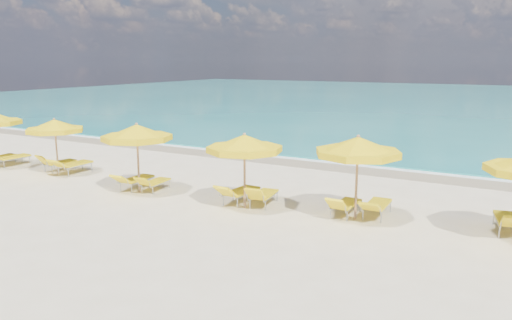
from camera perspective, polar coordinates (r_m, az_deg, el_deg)
The scene contains 20 objects.
ground_plane at distance 16.95m, azimuth -2.50°, elevation -4.86°, with size 120.00×120.00×0.00m, color beige.
ocean at distance 62.58m, azimuth 21.56°, elevation 6.28°, with size 120.00×80.00×0.30m, color #167C7A.
wet_sand_band at distance 23.37m, azimuth 7.13°, elevation -0.39°, with size 120.00×2.60×0.01m, color tan.
foam_line at distance 24.10m, azimuth 7.85°, elevation -0.05°, with size 120.00×1.20×0.03m, color white.
whitecap_near at distance 34.43m, azimuth 4.00°, elevation 3.47°, with size 14.00×0.36×0.05m, color white.
umbrella_1 at distance 22.37m, azimuth -22.02°, elevation 3.59°, with size 3.04×3.04×2.37m.
umbrella_2 at distance 18.27m, azimuth -13.47°, elevation 3.00°, with size 2.63×2.63×2.55m.
umbrella_3 at distance 15.81m, azimuth -1.33°, elevation 1.83°, with size 2.74×2.74×2.48m.
umbrella_4 at distance 14.97m, azimuth 11.57°, elevation 1.42°, with size 2.73×2.73×2.59m.
lounger_0_left at distance 25.99m, azimuth -27.16°, elevation 0.07°, with size 0.58×1.63×0.71m.
lounger_0_right at distance 25.26m, azimuth -26.07°, elevation -0.06°, with size 0.75×1.91×0.81m.
lounger_1_left at distance 23.33m, azimuth -21.55°, elevation -0.59°, with size 0.74×1.72×0.83m.
lounger_1_right at distance 22.51m, azimuth -20.04°, elevation -0.85°, with size 0.69×1.97×0.80m.
lounger_2_left at distance 19.14m, azimuth -13.55°, elevation -2.59°, with size 0.66×1.85×0.76m.
lounger_2_right at distance 18.73m, azimuth -11.44°, elevation -2.88°, with size 0.67×1.63×0.71m.
lounger_3_left at distance 16.83m, azimuth -1.80°, elevation -4.15°, with size 0.75×1.94×0.83m.
lounger_3_right at distance 16.53m, azimuth 0.86°, elevation -4.48°, with size 0.83×1.79×0.84m.
lounger_4_left at distance 15.74m, azimuth 10.18°, elevation -5.51°, with size 0.64×1.74×0.79m.
lounger_4_right at distance 15.81m, azimuth 13.63°, elevation -5.54°, with size 0.67×1.89×0.75m.
lounger_5_left at distance 15.66m, azimuth 26.80°, elevation -6.63°, with size 0.95×1.91×0.82m.
Camera 1 is at (8.63, -13.80, 4.75)m, focal length 35.00 mm.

